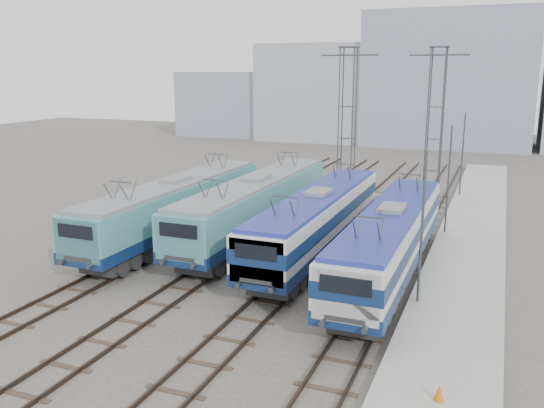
{
  "coord_description": "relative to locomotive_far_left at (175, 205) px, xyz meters",
  "views": [
    {
      "loc": [
        11.48,
        -22.51,
        10.28
      ],
      "look_at": [
        -0.36,
        7.0,
        2.87
      ],
      "focal_mm": 38.0,
      "sensor_mm": 36.0,
      "label": 1
    }
  ],
  "objects": [
    {
      "name": "mast_rear",
      "position": [
        15.35,
        19.01,
        1.24
      ],
      "size": [
        0.12,
        0.12,
        7.0
      ],
      "primitive_type": "cylinder",
      "color": "#3F4247",
      "rests_on": "ground"
    },
    {
      "name": "mast_mid",
      "position": [
        15.35,
        7.01,
        1.24
      ],
      "size": [
        0.12,
        0.12,
        7.0
      ],
      "primitive_type": "cylinder",
      "color": "#3F4247",
      "rests_on": "ground"
    },
    {
      "name": "catenary_tower_east",
      "position": [
        13.25,
        17.01,
        4.38
      ],
      "size": [
        4.5,
        1.2,
        12.0
      ],
      "color": "#3F4247",
      "rests_on": "ground"
    },
    {
      "name": "locomotive_far_right",
      "position": [
        13.5,
        -2.05,
        -0.01
      ],
      "size": [
        2.79,
        17.61,
        3.31
      ],
      "color": "#0E224B",
      "rests_on": "ground"
    },
    {
      "name": "catenary_tower_west",
      "position": [
        6.75,
        15.01,
        4.38
      ],
      "size": [
        4.5,
        1.2,
        12.0
      ],
      "color": "#3F4247",
      "rests_on": "ground"
    },
    {
      "name": "building_center",
      "position": [
        10.75,
        55.01,
        6.74
      ],
      "size": [
        22.0,
        14.0,
        18.0
      ],
      "primitive_type": "cube",
      "color": "gray",
      "rests_on": "ground"
    },
    {
      "name": "building_far_west",
      "position": [
        -23.25,
        55.01,
        2.74
      ],
      "size": [
        14.0,
        10.0,
        10.0
      ],
      "primitive_type": "cube",
      "color": "gray",
      "rests_on": "ground"
    },
    {
      "name": "ground",
      "position": [
        6.75,
        -6.99,
        -2.26
      ],
      "size": [
        160.0,
        160.0,
        0.0
      ],
      "primitive_type": "plane",
      "color": "#514C47"
    },
    {
      "name": "locomotive_far_left",
      "position": [
        0.0,
        0.0,
        0.0
      ],
      "size": [
        2.87,
        18.16,
        3.42
      ],
      "color": "#0E224B",
      "rests_on": "ground"
    },
    {
      "name": "mast_front",
      "position": [
        15.35,
        -4.99,
        1.24
      ],
      "size": [
        0.12,
        0.12,
        7.0
      ],
      "primitive_type": "cylinder",
      "color": "#3F4247",
      "rests_on": "ground"
    },
    {
      "name": "locomotive_center_right",
      "position": [
        9.0,
        0.28,
        -0.01
      ],
      "size": [
        2.78,
        17.58,
        3.3
      ],
      "color": "#0E224B",
      "rests_on": "ground"
    },
    {
      "name": "locomotive_center_left",
      "position": [
        4.5,
        1.96,
        0.04
      ],
      "size": [
        2.93,
        18.52,
        3.49
      ],
      "color": "#0E224B",
      "rests_on": "ground"
    },
    {
      "name": "platform",
      "position": [
        16.95,
        1.01,
        -2.11
      ],
      "size": [
        4.0,
        70.0,
        0.3
      ],
      "primitive_type": "cube",
      "color": "#9E9E99",
      "rests_on": "ground"
    },
    {
      "name": "building_west",
      "position": [
        -7.25,
        55.01,
        4.74
      ],
      "size": [
        18.0,
        12.0,
        14.0
      ],
      "primitive_type": "cube",
      "color": "#98A0AA",
      "rests_on": "ground"
    },
    {
      "name": "safety_cone",
      "position": [
        17.08,
        -12.77,
        -1.7
      ],
      "size": [
        0.33,
        0.33,
        0.53
      ],
      "primitive_type": "cone",
      "color": "#D7570C",
      "rests_on": "platform"
    }
  ]
}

